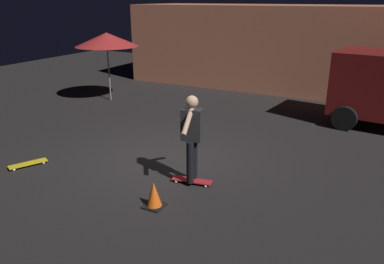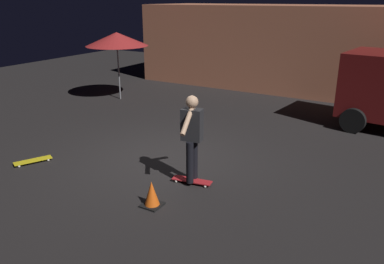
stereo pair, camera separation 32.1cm
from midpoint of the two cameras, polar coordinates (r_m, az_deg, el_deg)
The scene contains 7 objects.
ground_plane at distance 8.62m, azimuth -5.50°, elevation -4.02°, with size 28.00×28.00×0.00m, color black.
low_building at distance 15.88m, azimuth 13.66°, elevation 12.13°, with size 12.47×3.65×3.13m.
patio_umbrella at distance 13.55m, azimuth -13.20°, elevation 13.18°, with size 2.10×2.10×2.30m.
skateboard_ridden at distance 7.49m, azimuth -1.24°, elevation -7.21°, with size 0.80×0.32×0.07m.
skateboard_spare at distance 8.99m, azimuth -24.07°, elevation -4.32°, with size 0.52×0.79×0.07m.
skater at distance 7.11m, azimuth -1.29°, elevation -0.11°, with size 0.41×0.98×1.67m.
traffic_cone at distance 6.68m, azimuth -7.04°, elevation -9.35°, with size 0.34×0.34×0.46m.
Camera 1 is at (4.24, -6.68, 3.39)m, focal length 36.04 mm.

